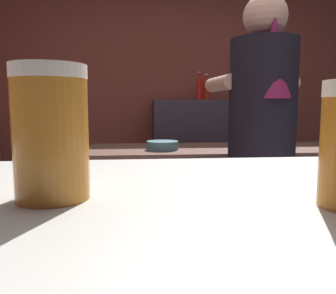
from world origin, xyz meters
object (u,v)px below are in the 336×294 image
at_px(chefs_knife, 280,147).
at_px(bottle_vinegar, 206,90).
at_px(mixing_bowl, 162,145).
at_px(bottle_olive_oil, 199,89).
at_px(knife_block, 333,130).
at_px(bartender, 262,140).
at_px(pint_glass_near, 51,133).
at_px(bottle_hot_sauce, 241,92).

height_order(chefs_knife, bottle_vinegar, bottle_vinegar).
bearing_deg(chefs_knife, bottle_vinegar, 87.86).
xyz_separation_m(mixing_bowl, bottle_olive_oil, (0.45, 1.22, 0.41)).
distance_m(knife_block, bottle_vinegar, 1.38).
distance_m(bartender, bottle_olive_oil, 1.63).
relative_size(mixing_bowl, bottle_olive_oil, 0.73).
relative_size(pint_glass_near, bottle_vinegar, 0.58).
relative_size(bartender, bottle_vinegar, 6.73).
bearing_deg(knife_block, chefs_knife, -167.31).
xyz_separation_m(pint_glass_near, bottle_vinegar, (0.79, 2.98, 0.19)).
height_order(chefs_knife, bottle_olive_oil, bottle_olive_oil).
relative_size(chefs_knife, bottle_olive_oil, 0.90).
xyz_separation_m(bottle_olive_oil, bottle_vinegar, (0.08, 0.08, -0.01)).
relative_size(pint_glass_near, bottle_olive_oil, 0.55).
distance_m(mixing_bowl, bottle_vinegar, 1.46).
height_order(mixing_bowl, bottle_vinegar, bottle_vinegar).
relative_size(knife_block, bottle_hot_sauce, 1.46).
height_order(bottle_hot_sauce, bottle_olive_oil, bottle_olive_oil).
distance_m(knife_block, chefs_knife, 0.43).
bearing_deg(bottle_hot_sauce, pint_glass_near, -111.00).
height_order(bartender, bottle_olive_oil, bartender).
relative_size(chefs_knife, pint_glass_near, 1.62).
height_order(knife_block, bottle_olive_oil, bottle_olive_oil).
bearing_deg(mixing_bowl, bottle_olive_oil, 69.68).
distance_m(chefs_knife, pint_glass_near, 2.01).
height_order(bartender, knife_block, bartender).
xyz_separation_m(chefs_knife, bottle_hot_sauce, (0.13, 1.29, 0.40)).
bearing_deg(bottle_hot_sauce, chefs_knife, -95.88).
distance_m(chefs_knife, bottle_hot_sauce, 1.35).
bearing_deg(bottle_olive_oil, bartender, -88.80).
xyz_separation_m(pint_glass_near, bottle_olive_oil, (0.71, 2.90, 0.20)).
bearing_deg(chefs_knife, knife_block, 0.33).
height_order(mixing_bowl, chefs_knife, mixing_bowl).
bearing_deg(bottle_olive_oil, bottle_vinegar, 43.19).
distance_m(knife_block, mixing_bowl, 1.18).
bearing_deg(chefs_knife, mixing_bowl, 169.93).
bearing_deg(pint_glass_near, chefs_knife, 59.28).
height_order(bartender, bottle_vinegar, bartender).
bearing_deg(chefs_knife, bartender, -137.01).
xyz_separation_m(mixing_bowl, bottle_hot_sauce, (0.90, 1.32, 0.38)).
bearing_deg(knife_block, mixing_bowl, -174.06).
relative_size(knife_block, bottle_vinegar, 1.13).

